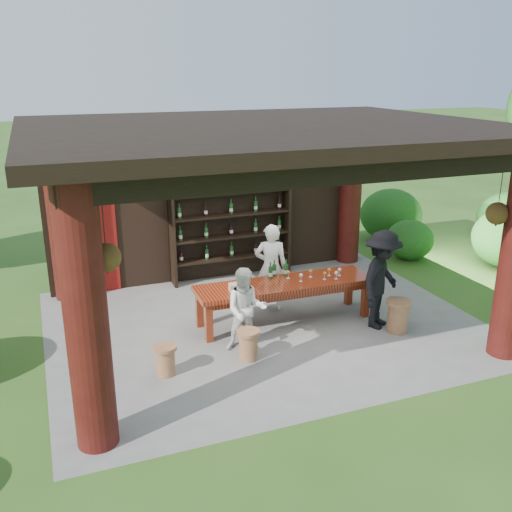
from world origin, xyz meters
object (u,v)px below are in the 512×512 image
object	(u,v)px
guest_woman	(246,310)
napkin_basket	(237,287)
stool_near_left	(248,344)
guest_man	(382,280)
host	(271,267)
wine_shelf	(231,226)
stool_near_right	(398,315)
stool_far_left	(165,359)
tasting_table	(284,288)

from	to	relation	value
guest_woman	napkin_basket	world-z (taller)	guest_woman
stool_near_left	napkin_basket	world-z (taller)	napkin_basket
guest_woman	guest_man	size ratio (longest dim) A/B	0.79
host	guest_man	distance (m)	2.04
stool_near_left	host	bearing A→B (deg)	57.39
wine_shelf	napkin_basket	xyz separation A→B (m)	(-0.78, -2.58, -0.33)
napkin_basket	guest_man	bearing A→B (deg)	-15.95
guest_man	wine_shelf	bearing A→B (deg)	81.18
wine_shelf	stool_near_left	bearing A→B (deg)	-104.98
stool_near_left	stool_near_right	world-z (taller)	stool_near_right
stool_far_left	host	distance (m)	2.99
tasting_table	stool_near_left	bearing A→B (deg)	-135.09
stool_near_left	guest_man	world-z (taller)	guest_man
stool_near_left	guest_man	size ratio (longest dim) A/B	0.28
host	tasting_table	bearing A→B (deg)	112.23
guest_man	host	bearing A→B (deg)	101.23
host	wine_shelf	bearing A→B (deg)	-63.39
stool_near_left	guest_woman	bearing A→B (deg)	74.64
wine_shelf	stool_near_left	size ratio (longest dim) A/B	5.34
wine_shelf	stool_far_left	xyz separation A→B (m)	(-2.26, -3.55, -0.91)
stool_near_left	guest_man	xyz separation A→B (m)	(2.57, 0.30, 0.61)
stool_near_right	napkin_basket	bearing A→B (deg)	159.02
stool_near_left	stool_far_left	xyz separation A→B (m)	(-1.30, 0.01, -0.01)
tasting_table	stool_near_right	bearing A→B (deg)	-33.38
stool_near_right	stool_near_left	bearing A→B (deg)	179.89
wine_shelf	stool_near_right	size ratio (longest dim) A/B	4.56
tasting_table	guest_man	xyz separation A→B (m)	(1.48, -0.79, 0.24)
wine_shelf	guest_man	xyz separation A→B (m)	(1.62, -3.26, -0.28)
stool_near_left	napkin_basket	xyz separation A→B (m)	(0.17, 0.98, 0.56)
wine_shelf	napkin_basket	bearing A→B (deg)	-106.88
guest_woman	stool_near_right	bearing A→B (deg)	9.46
host	stool_near_left	bearing A→B (deg)	79.77
wine_shelf	guest_man	world-z (taller)	wine_shelf
guest_man	napkin_basket	xyz separation A→B (m)	(-2.40, 0.69, -0.05)
stool_far_left	guest_woman	world-z (taller)	guest_woman
guest_woman	guest_man	xyz separation A→B (m)	(2.48, -0.04, 0.18)
stool_far_left	host	world-z (taller)	host
stool_near_right	guest_woman	size ratio (longest dim) A/B	0.42
host	guest_woman	world-z (taller)	host
stool_near_right	guest_man	xyz separation A→B (m)	(-0.18, 0.30, 0.57)
tasting_table	stool_far_left	world-z (taller)	tasting_table
tasting_table	wine_shelf	bearing A→B (deg)	93.15
host	napkin_basket	size ratio (longest dim) A/B	6.35
guest_man	tasting_table	bearing A→B (deg)	116.77
stool_near_right	napkin_basket	xyz separation A→B (m)	(-2.57, 0.99, 0.52)
wine_shelf	napkin_basket	distance (m)	2.72
stool_far_left	stool_near_right	bearing A→B (deg)	-0.19
stool_far_left	guest_man	bearing A→B (deg)	4.27
tasting_table	napkin_basket	size ratio (longest dim) A/B	12.33
stool_far_left	guest_woman	bearing A→B (deg)	13.29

